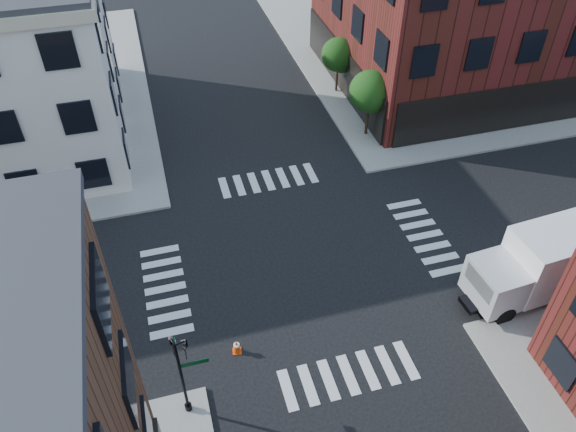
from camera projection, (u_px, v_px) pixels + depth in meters
The scene contains 7 objects.
ground at pixel (301, 261), 29.02m from camera, with size 120.00×120.00×0.00m, color black.
sidewalk_ne at pixel (465, 42), 48.28m from camera, with size 30.00×30.00×0.15m, color gray.
tree_near at pixel (371, 93), 35.60m from camera, with size 2.69×2.69×4.49m.
tree_far at pixel (339, 56), 40.10m from camera, with size 2.43×2.43×4.07m.
signal_pole at pixel (182, 368), 20.97m from camera, with size 1.29×1.24×4.60m.
box_truck at pixel (555, 260), 26.37m from camera, with size 8.40×3.10×3.73m.
traffic_cone at pixel (237, 347), 24.65m from camera, with size 0.45×0.45×0.73m.
Camera 1 is at (-6.10, -19.16, 21.06)m, focal length 35.00 mm.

